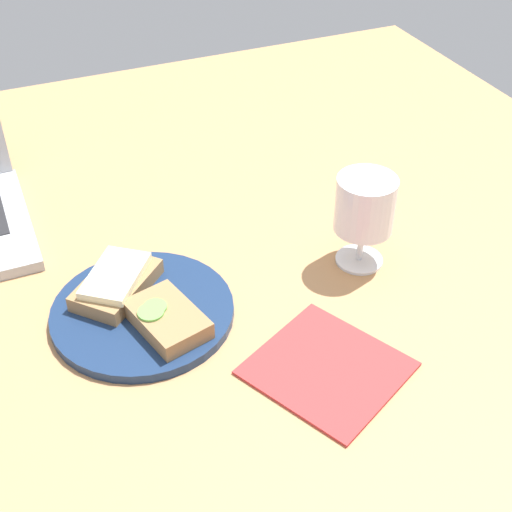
{
  "coord_description": "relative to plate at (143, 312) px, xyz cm",
  "views": [
    {
      "loc": [
        -22.07,
        -64.63,
        61.9
      ],
      "look_at": [
        4.88,
        -1.62,
        8.0
      ],
      "focal_mm": 50.0,
      "sensor_mm": 36.0,
      "label": 1
    }
  ],
  "objects": [
    {
      "name": "plate",
      "position": [
        0.0,
        0.0,
        0.0
      ],
      "size": [
        22.0,
        22.0,
        1.25
      ],
      "primitive_type": "cylinder",
      "color": "navy",
      "rests_on": "wooden_table"
    },
    {
      "name": "wooden_table",
      "position": [
        9.76,
        1.15,
        -2.12
      ],
      "size": [
        140.0,
        140.0,
        3.0
      ],
      "primitive_type": "cube",
      "color": "#B27F51",
      "rests_on": "ground"
    },
    {
      "name": "napkin",
      "position": [
        16.38,
        -16.56,
        -0.42
      ],
      "size": [
        19.99,
        20.29,
        0.4
      ],
      "primitive_type": "cube",
      "rotation": [
        0.0,
        0.0,
        0.46
      ],
      "color": "#B23333",
      "rests_on": "wooden_table"
    },
    {
      "name": "wine_glass",
      "position": [
        29.29,
        -0.95,
        7.89
      ],
      "size": [
        7.62,
        7.62,
        12.67
      ],
      "color": "white",
      "rests_on": "wooden_table"
    },
    {
      "name": "sandwich_with_cheese",
      "position": [
        -1.91,
        4.21,
        2.02
      ],
      "size": [
        12.78,
        12.58,
        3.0
      ],
      "color": "#937047",
      "rests_on": "plate"
    },
    {
      "name": "sandwich_with_cucumber",
      "position": [
        1.86,
        -4.18,
        1.78
      ],
      "size": [
        8.7,
        11.2,
        2.54
      ],
      "color": "#937047",
      "rests_on": "plate"
    }
  ]
}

